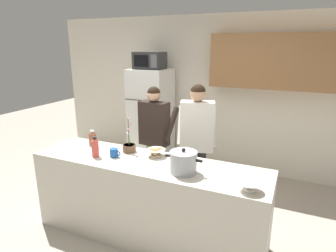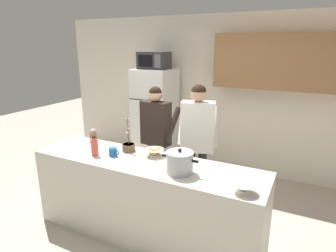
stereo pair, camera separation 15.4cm
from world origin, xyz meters
TOP-DOWN VIEW (x-y plane):
  - ground_plane at (0.00, 0.00)m, footprint 14.00×14.00m
  - back_wall_unit at (0.29, 2.24)m, footprint 6.00×0.48m
  - kitchen_island at (0.00, 0.00)m, footprint 2.60×0.68m
  - refrigerator at (-0.92, 1.85)m, footprint 0.64×0.68m
  - microwave at (-0.92, 1.83)m, footprint 0.48×0.37m
  - person_near_pot at (-0.37, 0.90)m, footprint 0.53×0.46m
  - person_by_sink at (0.27, 0.84)m, footprint 0.59×0.53m
  - cooking_pot at (0.46, -0.09)m, footprint 0.38×0.27m
  - coffee_mug at (-0.39, -0.03)m, footprint 0.13×0.09m
  - bread_bowl at (0.02, 0.17)m, footprint 0.21×0.21m
  - empty_bowl at (1.10, -0.21)m, footprint 0.20×0.20m
  - bottle_near_edge at (-0.84, 0.16)m, footprint 0.09×0.09m
  - bottle_mid_counter at (-0.58, -0.11)m, footprint 0.08×0.08m
  - potted_orchid at (-0.32, 0.18)m, footprint 0.15×0.15m

SIDE VIEW (x-z plane):
  - ground_plane at x=0.00m, z-range 0.00..0.00m
  - kitchen_island at x=0.00m, z-range 0.00..0.92m
  - refrigerator at x=-0.92m, z-range 0.00..1.72m
  - empty_bowl at x=1.10m, z-range 0.93..1.01m
  - coffee_mug at x=-0.39m, z-range 0.92..1.02m
  - bread_bowl at x=0.02m, z-range 0.92..1.02m
  - person_near_pot at x=-0.37m, z-range 0.19..1.77m
  - potted_orchid at x=-0.32m, z-range 0.78..1.18m
  - bottle_near_edge at x=-0.84m, z-range 0.92..1.11m
  - cooking_pot at x=0.46m, z-range 0.90..1.15m
  - bottle_mid_counter at x=-0.58m, z-range 0.92..1.15m
  - person_by_sink at x=0.27m, z-range 0.21..1.87m
  - back_wall_unit at x=0.29m, z-range 0.14..2.74m
  - microwave at x=-0.92m, z-range 1.72..2.00m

